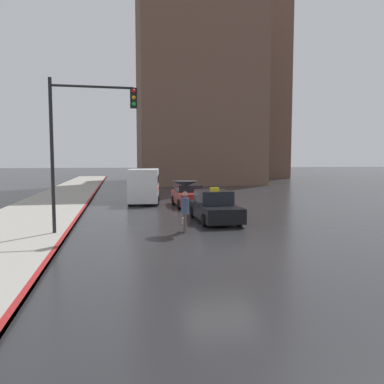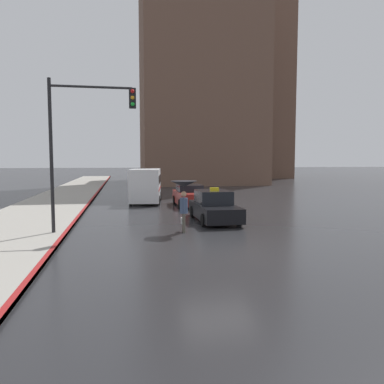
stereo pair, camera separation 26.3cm
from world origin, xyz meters
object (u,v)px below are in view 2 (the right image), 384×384
(taxi, at_px, (214,207))
(ambulance_van, at_px, (146,184))
(traffic_light, at_px, (84,129))
(pedestrian_with_umbrella, at_px, (184,191))
(sedan_red, at_px, (190,196))

(taxi, xyz_separation_m, ambulance_van, (-2.86, 8.99, 0.66))
(taxi, bearing_deg, traffic_light, 22.15)
(ambulance_van, relative_size, pedestrian_with_umbrella, 2.38)
(sedan_red, distance_m, pedestrian_with_umbrella, 9.35)
(ambulance_van, distance_m, traffic_light, 12.24)
(ambulance_van, bearing_deg, pedestrian_with_umbrella, 101.51)
(sedan_red, bearing_deg, pedestrian_with_umbrella, 78.24)
(sedan_red, bearing_deg, traffic_light, 56.05)
(taxi, relative_size, ambulance_van, 0.88)
(traffic_light, bearing_deg, ambulance_van, 74.55)
(pedestrian_with_umbrella, height_order, traffic_light, traffic_light)
(sedan_red, distance_m, traffic_light, 11.23)
(sedan_red, bearing_deg, taxi, 90.87)
(traffic_light, bearing_deg, pedestrian_with_umbrella, -3.97)
(traffic_light, bearing_deg, taxi, 22.15)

